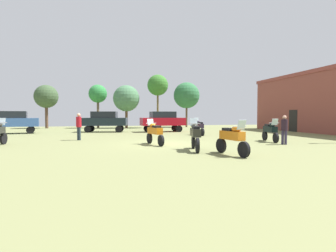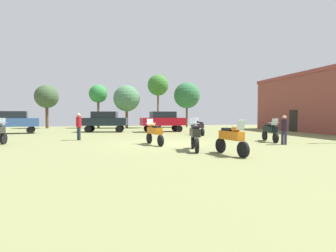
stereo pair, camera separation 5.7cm
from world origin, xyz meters
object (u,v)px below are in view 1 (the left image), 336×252
at_px(motorcycle_7, 232,138).
at_px(car_1, 163,120).
at_px(motorcycle_2, 270,130).
at_px(motorcycle_5, 155,132).
at_px(car_3, 12,121).
at_px(tree_4, 98,94).
at_px(person_1, 79,124).
at_px(person_2, 284,128).
at_px(tree_5, 158,86).
at_px(tree_7, 46,97).
at_px(tree_1, 126,99).
at_px(motorcycle_3, 195,135).
at_px(car_2, 105,120).
at_px(tree_3, 187,95).
at_px(motorcycle_1, 199,127).

bearing_deg(motorcycle_7, car_1, -101.48).
bearing_deg(motorcycle_2, motorcycle_5, 10.10).
distance_m(car_3, tree_4, 11.88).
relative_size(car_3, person_1, 2.57).
bearing_deg(person_2, tree_5, -23.86).
height_order(motorcycle_7, tree_7, tree_7).
xyz_separation_m(car_1, tree_1, (-2.94, 8.41, 2.59)).
distance_m(motorcycle_3, tree_1, 22.46).
xyz_separation_m(motorcycle_7, person_2, (4.67, 2.92, 0.23)).
bearing_deg(car_1, tree_5, -10.39).
height_order(motorcycle_5, tree_7, tree_7).
distance_m(motorcycle_7, car_2, 17.32).
bearing_deg(car_2, person_1, 179.22).
bearing_deg(car_2, tree_7, 48.37).
distance_m(motorcycle_5, car_1, 11.36).
relative_size(motorcycle_7, tree_3, 0.35).
distance_m(motorcycle_5, tree_1, 19.65).
xyz_separation_m(motorcycle_5, car_1, (2.80, 11.00, 0.46)).
height_order(motorcycle_7, person_1, person_1).
bearing_deg(motorcycle_5, tree_1, 76.48).
xyz_separation_m(motorcycle_1, motorcycle_3, (-3.37, -8.81, 0.03)).
bearing_deg(person_2, tree_1, -13.64).
xyz_separation_m(motorcycle_2, motorcycle_5, (-7.32, -0.03, 0.00)).
bearing_deg(person_1, motorcycle_1, -115.80).
height_order(motorcycle_3, motorcycle_5, motorcycle_3).
height_order(person_2, tree_3, tree_3).
relative_size(car_2, tree_4, 0.82).
xyz_separation_m(motorcycle_2, tree_3, (0.79, 20.16, 3.63)).
bearing_deg(tree_7, car_3, -95.29).
bearing_deg(motorcycle_7, tree_7, -74.32).
relative_size(motorcycle_2, motorcycle_5, 1.00).
bearing_deg(person_2, motorcycle_3, 69.44).
xyz_separation_m(car_1, car_2, (-5.61, 1.02, 0.00)).
height_order(car_2, tree_7, tree_7).
bearing_deg(tree_7, motorcycle_7, -64.17).
bearing_deg(motorcycle_2, car_3, -22.38).
bearing_deg(tree_7, person_2, -53.02).
bearing_deg(tree_5, motorcycle_7, -93.48).
distance_m(person_1, tree_3, 20.89).
distance_m(car_3, person_2, 22.16).
bearing_deg(motorcycle_2, tree_1, -59.07).
height_order(car_1, tree_3, tree_3).
xyz_separation_m(motorcycle_1, tree_3, (3.32, 14.16, 3.63)).
xyz_separation_m(person_2, tree_7, (-17.04, 22.63, 2.99)).
bearing_deg(car_3, tree_5, -73.75).
relative_size(car_2, tree_7, 0.84).
bearing_deg(tree_5, tree_7, 172.17).
xyz_separation_m(motorcycle_7, car_3, (-13.25, 15.96, 0.45)).
bearing_deg(motorcycle_5, motorcycle_7, -75.29).
xyz_separation_m(car_2, person_1, (-1.60, -8.24, -0.12)).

